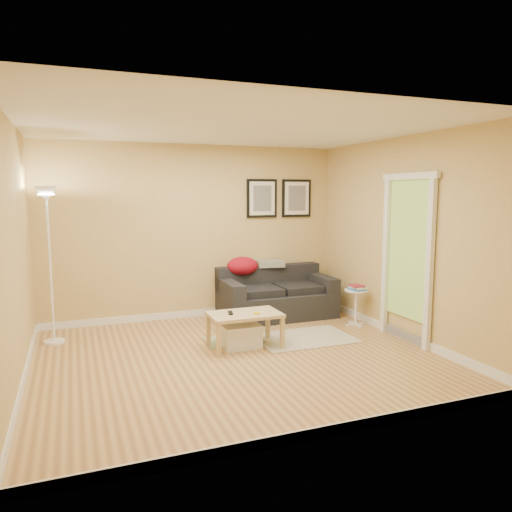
{
  "coord_description": "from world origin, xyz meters",
  "views": [
    {
      "loc": [
        -1.72,
        -5.07,
        1.88
      ],
      "look_at": [
        0.55,
        0.85,
        1.05
      ],
      "focal_mm": 33.73,
      "sensor_mm": 36.0,
      "label": 1
    }
  ],
  "objects_px": {
    "coffee_table": "(245,330)",
    "book_stack": "(357,287)",
    "floor_lamp": "(50,270)",
    "side_table": "(356,307)",
    "storage_bin": "(241,336)",
    "sofa": "(277,293)"
  },
  "relations": [
    {
      "from": "coffee_table",
      "to": "book_stack",
      "type": "bearing_deg",
      "value": 21.22
    },
    {
      "from": "floor_lamp",
      "to": "book_stack",
      "type": "bearing_deg",
      "value": -9.35
    },
    {
      "from": "side_table",
      "to": "book_stack",
      "type": "xyz_separation_m",
      "value": [
        0.0,
        -0.01,
        0.3
      ]
    },
    {
      "from": "book_stack",
      "to": "storage_bin",
      "type": "bearing_deg",
      "value": -152.32
    },
    {
      "from": "coffee_table",
      "to": "storage_bin",
      "type": "relative_size",
      "value": 1.83
    },
    {
      "from": "storage_bin",
      "to": "book_stack",
      "type": "xyz_separation_m",
      "value": [
        1.87,
        0.35,
        0.41
      ]
    },
    {
      "from": "coffee_table",
      "to": "side_table",
      "type": "height_order",
      "value": "side_table"
    },
    {
      "from": "coffee_table",
      "to": "floor_lamp",
      "type": "xyz_separation_m",
      "value": [
        -2.19,
        1.04,
        0.72
      ]
    },
    {
      "from": "side_table",
      "to": "floor_lamp",
      "type": "bearing_deg",
      "value": 170.78
    },
    {
      "from": "sofa",
      "to": "side_table",
      "type": "height_order",
      "value": "sofa"
    },
    {
      "from": "sofa",
      "to": "coffee_table",
      "type": "xyz_separation_m",
      "value": [
        -0.96,
        -1.23,
        -0.16
      ]
    },
    {
      "from": "floor_lamp",
      "to": "coffee_table",
      "type": "bearing_deg",
      "value": -25.32
    },
    {
      "from": "side_table",
      "to": "coffee_table",
      "type": "bearing_deg",
      "value": -168.09
    },
    {
      "from": "sofa",
      "to": "book_stack",
      "type": "relative_size",
      "value": 7.12
    },
    {
      "from": "storage_bin",
      "to": "side_table",
      "type": "distance_m",
      "value": 1.91
    },
    {
      "from": "sofa",
      "to": "side_table",
      "type": "distance_m",
      "value": 1.21
    },
    {
      "from": "side_table",
      "to": "floor_lamp",
      "type": "relative_size",
      "value": 0.26
    },
    {
      "from": "side_table",
      "to": "book_stack",
      "type": "bearing_deg",
      "value": -65.14
    },
    {
      "from": "storage_bin",
      "to": "book_stack",
      "type": "height_order",
      "value": "book_stack"
    },
    {
      "from": "sofa",
      "to": "floor_lamp",
      "type": "relative_size",
      "value": 0.86
    },
    {
      "from": "coffee_table",
      "to": "book_stack",
      "type": "relative_size",
      "value": 3.63
    },
    {
      "from": "storage_bin",
      "to": "floor_lamp",
      "type": "xyz_separation_m",
      "value": [
        -2.15,
        1.02,
        0.79
      ]
    }
  ]
}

